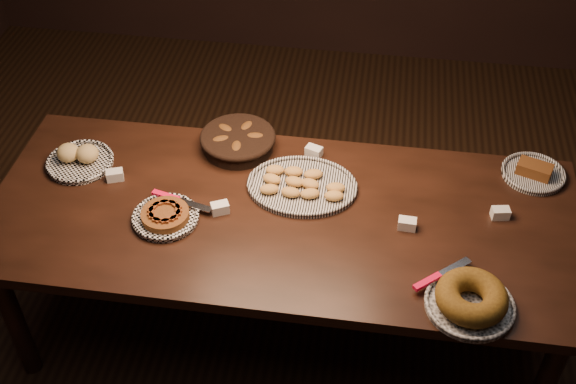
# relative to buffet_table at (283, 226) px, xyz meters

# --- Properties ---
(ground) EXTENTS (5.00, 5.00, 0.00)m
(ground) POSITION_rel_buffet_table_xyz_m (0.00, 0.00, -0.68)
(ground) COLOR black
(ground) RESTS_ON ground
(buffet_table) EXTENTS (2.40, 1.00, 0.75)m
(buffet_table) POSITION_rel_buffet_table_xyz_m (0.00, 0.00, 0.00)
(buffet_table) COLOR black
(buffet_table) RESTS_ON ground
(apple_tart_plate) EXTENTS (0.31, 0.27, 0.05)m
(apple_tart_plate) POSITION_rel_buffet_table_xyz_m (-0.45, -0.11, 0.09)
(apple_tart_plate) COLOR white
(apple_tart_plate) RESTS_ON buffet_table
(madeleine_platter) EXTENTS (0.46, 0.37, 0.05)m
(madeleine_platter) POSITION_rel_buffet_table_xyz_m (0.06, 0.16, 0.09)
(madeleine_platter) COLOR black
(madeleine_platter) RESTS_ON buffet_table
(bundt_cake_plate) EXTENTS (0.36, 0.38, 0.10)m
(bundt_cake_plate) POSITION_rel_buffet_table_xyz_m (0.72, -0.38, 0.12)
(bundt_cake_plate) COLOR black
(bundt_cake_plate) RESTS_ON buffet_table
(croissant_basket) EXTENTS (0.40, 0.40, 0.08)m
(croissant_basket) POSITION_rel_buffet_table_xyz_m (-0.26, 0.38, 0.12)
(croissant_basket) COLOR black
(croissant_basket) RESTS_ON buffet_table
(bread_roll_plate) EXTENTS (0.29, 0.29, 0.09)m
(bread_roll_plate) POSITION_rel_buffet_table_xyz_m (-0.92, 0.18, 0.10)
(bread_roll_plate) COLOR white
(bread_roll_plate) RESTS_ON buffet_table
(loaf_plate) EXTENTS (0.27, 0.27, 0.06)m
(loaf_plate) POSITION_rel_buffet_table_xyz_m (1.02, 0.38, 0.09)
(loaf_plate) COLOR black
(loaf_plate) RESTS_ON buffet_table
(tent_cards) EXTENTS (1.67, 0.48, 0.04)m
(tent_cards) POSITION_rel_buffet_table_xyz_m (0.09, 0.11, 0.10)
(tent_cards) COLOR white
(tent_cards) RESTS_ON buffet_table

